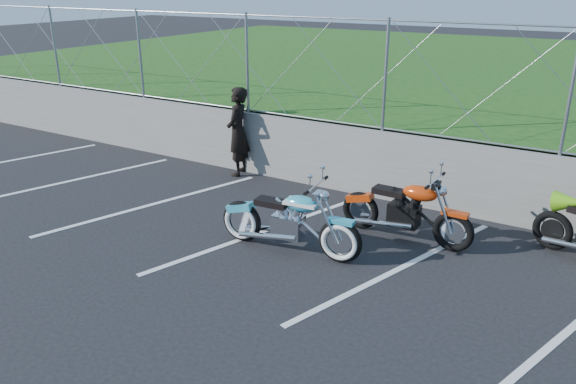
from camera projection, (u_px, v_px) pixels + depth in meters
The scene contains 8 objects.
ground at pixel (226, 256), 8.47m from camera, with size 90.00×90.00×0.00m, color black.
retaining_wall at pixel (333, 156), 11.04m from camera, with size 30.00×0.22×1.30m, color slate.
grass_field at pixel (466, 82), 19.04m from camera, with size 30.00×20.00×1.30m, color #1C4512.
chain_link_fence at pixel (335, 71), 10.45m from camera, with size 28.00×0.03×2.00m.
parking_lines at pixel (327, 249), 8.68m from camera, with size 18.29×4.31×0.01m.
cruiser_turquoise at pixel (291, 223), 8.44m from camera, with size 2.33×0.74×1.16m.
naked_orange at pixel (407, 212), 8.83m from camera, with size 2.20×0.75×1.10m.
person_standing at pixel (238, 132), 11.70m from camera, with size 0.68×0.45×1.86m, color black.
Camera 1 is at (4.72, -6.00, 3.90)m, focal length 35.00 mm.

